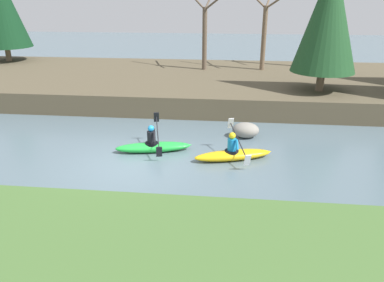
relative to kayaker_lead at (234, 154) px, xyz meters
name	(u,v)px	position (x,y,z in m)	size (l,w,h in m)	color
ground_plane	(131,167)	(-3.36, -0.96, -0.22)	(90.00, 90.00, 0.00)	slate
riverbank_far	(177,83)	(-3.36, 9.42, 0.28)	(44.00, 10.59, 1.01)	brown
conifer_tree_far_left	(0,5)	(-15.57, 12.74, 4.43)	(3.42, 3.42, 6.36)	#7A664C
conifer_tree_left	(329,16)	(4.03, 6.29, 4.19)	(2.95, 2.95, 5.91)	brown
bare_tree_upstream	(205,31)	(-1.87, 11.16, 3.05)	(2.69, 2.66, 4.80)	brown
bare_tree_mid_upstream	(265,30)	(1.64, 11.45, 3.10)	(2.75, 2.71, 4.91)	brown
bare_tree_mid_downstream	(321,5)	(4.96, 12.64, 4.47)	(4.28, 4.23, 7.83)	brown
kayaker_lead	(234,154)	(0.00, 0.00, 0.00)	(2.76, 2.02, 1.20)	yellow
kayaker_middle	(154,146)	(-2.87, 0.41, 0.00)	(2.78, 2.05, 1.20)	green
boulder_midstream	(246,130)	(0.46, 2.24, 0.08)	(1.06, 0.83, 0.60)	gray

